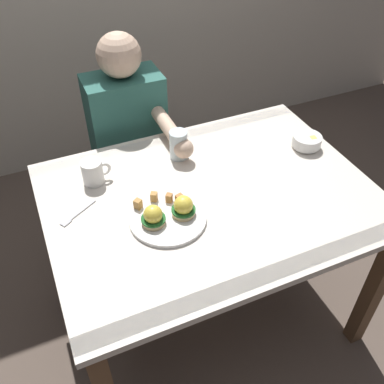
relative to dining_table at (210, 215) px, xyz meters
The scene contains 8 objects.
ground_plane 0.63m from the dining_table, ahead, with size 6.00×6.00×0.00m, color brown.
dining_table is the anchor object (origin of this frame).
eggs_benedict_plate 0.24m from the dining_table, 163.16° to the right, with size 0.27×0.27×0.09m.
fruit_bowl 0.52m from the dining_table, 12.62° to the left, with size 0.12×0.12×0.06m.
coffee_mug 0.47m from the dining_table, 147.03° to the left, with size 0.11×0.08×0.09m.
fork 0.50m from the dining_table, 169.02° to the left, with size 0.14×0.10×0.00m.
water_glass_near 0.31m from the dining_table, 94.80° to the left, with size 0.07×0.07×0.12m.
diner_person 0.61m from the dining_table, 102.17° to the left, with size 0.34×0.54×1.14m.
Camera 1 is at (-0.53, -1.05, 1.80)m, focal length 40.07 mm.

